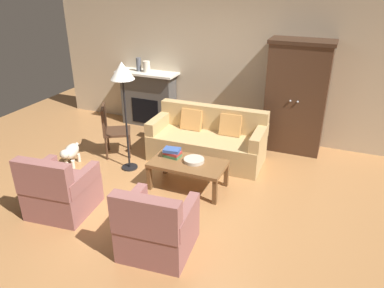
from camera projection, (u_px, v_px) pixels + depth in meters
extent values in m
plane|color=#B27A47|center=(169.00, 193.00, 5.46)|extent=(9.60, 9.60, 0.00)
cube|color=beige|center=(226.00, 62.00, 7.00)|extent=(7.20, 0.10, 2.80)
cube|color=#4C4947|center=(149.00, 99.00, 7.69)|extent=(1.10, 0.36, 1.08)
cube|color=black|center=(145.00, 111.00, 7.62)|extent=(0.60, 0.01, 0.52)
cube|color=white|center=(147.00, 73.00, 7.44)|extent=(1.26, 0.48, 0.04)
cube|color=#472D1E|center=(296.00, 99.00, 6.43)|extent=(1.00, 0.52, 1.89)
cube|color=#3C271A|center=(303.00, 41.00, 6.02)|extent=(1.06, 0.55, 0.06)
sphere|color=#ADAFB5|center=(290.00, 101.00, 6.21)|extent=(0.04, 0.04, 0.04)
sphere|color=#ADAFB5|center=(298.00, 102.00, 6.17)|extent=(0.04, 0.04, 0.04)
cube|color=tan|center=(206.00, 148.00, 6.33)|extent=(1.92, 0.88, 0.44)
cube|color=tan|center=(213.00, 117.00, 6.44)|extent=(1.90, 0.22, 0.42)
cube|color=tan|center=(159.00, 123.00, 6.48)|extent=(0.18, 0.80, 0.22)
cube|color=tan|center=(259.00, 138.00, 5.90)|extent=(0.18, 0.80, 0.22)
cube|color=tan|center=(192.00, 120.00, 6.45)|extent=(0.36, 0.19, 0.37)
cube|color=tan|center=(231.00, 125.00, 6.22)|extent=(0.36, 0.19, 0.37)
cube|color=brown|center=(188.00, 164.00, 5.43)|extent=(1.10, 0.60, 0.05)
cube|color=brown|center=(149.00, 178.00, 5.47)|extent=(0.06, 0.06, 0.37)
cube|color=brown|center=(215.00, 192.00, 5.12)|extent=(0.06, 0.06, 0.37)
cube|color=brown|center=(165.00, 163.00, 5.91)|extent=(0.06, 0.06, 0.37)
cube|color=brown|center=(226.00, 175.00, 5.56)|extent=(0.06, 0.06, 0.37)
cylinder|color=beige|center=(194.00, 160.00, 5.42)|extent=(0.30, 0.30, 0.05)
cube|color=#427A4C|center=(172.00, 155.00, 5.57)|extent=(0.25, 0.19, 0.05)
cube|color=#B73833|center=(172.00, 153.00, 5.55)|extent=(0.26, 0.19, 0.04)
cube|color=#38569E|center=(172.00, 150.00, 5.53)|extent=(0.26, 0.20, 0.05)
cylinder|color=#565B66|center=(139.00, 64.00, 7.44)|extent=(0.10, 0.10, 0.27)
cylinder|color=beige|center=(147.00, 67.00, 7.39)|extent=(0.14, 0.14, 0.22)
cube|color=#935B56|center=(63.00, 196.00, 4.98)|extent=(0.84, 0.84, 0.42)
cube|color=#935B56|center=(43.00, 179.00, 4.53)|extent=(0.77, 0.24, 0.46)
cube|color=#935B56|center=(82.00, 180.00, 4.77)|extent=(0.19, 0.71, 0.20)
cube|color=#935B56|center=(38.00, 173.00, 4.94)|extent=(0.19, 0.71, 0.20)
cube|color=#935B56|center=(159.00, 233.00, 4.28)|extent=(0.82, 0.82, 0.42)
cube|color=#935B56|center=(146.00, 217.00, 3.83)|extent=(0.77, 0.23, 0.46)
cube|color=#935B56|center=(186.00, 216.00, 4.06)|extent=(0.18, 0.71, 0.20)
cube|color=#935B56|center=(131.00, 206.00, 4.24)|extent=(0.18, 0.71, 0.20)
cube|color=#472D1E|center=(117.00, 132.00, 6.43)|extent=(0.60, 0.60, 0.04)
cylinder|color=#472D1E|center=(129.00, 147.00, 6.38)|extent=(0.04, 0.04, 0.41)
cylinder|color=#472D1E|center=(129.00, 138.00, 6.72)|extent=(0.04, 0.04, 0.41)
cylinder|color=#472D1E|center=(106.00, 149.00, 6.33)|extent=(0.04, 0.04, 0.41)
cylinder|color=#472D1E|center=(108.00, 140.00, 6.67)|extent=(0.04, 0.04, 0.41)
cube|color=#472D1E|center=(104.00, 119.00, 6.30)|extent=(0.26, 0.40, 0.45)
cylinder|color=black|center=(130.00, 167.00, 6.14)|extent=(0.26, 0.26, 0.02)
cylinder|color=black|center=(126.00, 125.00, 5.82)|extent=(0.03, 0.03, 1.51)
cone|color=white|center=(122.00, 71.00, 5.46)|extent=(0.36, 0.36, 0.26)
ellipsoid|color=beige|center=(71.00, 151.00, 6.14)|extent=(0.30, 0.44, 0.22)
sphere|color=beige|center=(65.00, 154.00, 5.90)|extent=(0.15, 0.15, 0.15)
cylinder|color=beige|center=(73.00, 164.00, 6.11)|extent=(0.06, 0.06, 0.14)
cylinder|color=beige|center=(67.00, 164.00, 6.12)|extent=(0.06, 0.06, 0.14)
cylinder|color=beige|center=(79.00, 158.00, 6.32)|extent=(0.06, 0.06, 0.14)
cylinder|color=beige|center=(73.00, 157.00, 6.33)|extent=(0.06, 0.06, 0.14)
sphere|color=beige|center=(77.00, 144.00, 6.34)|extent=(0.06, 0.06, 0.06)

